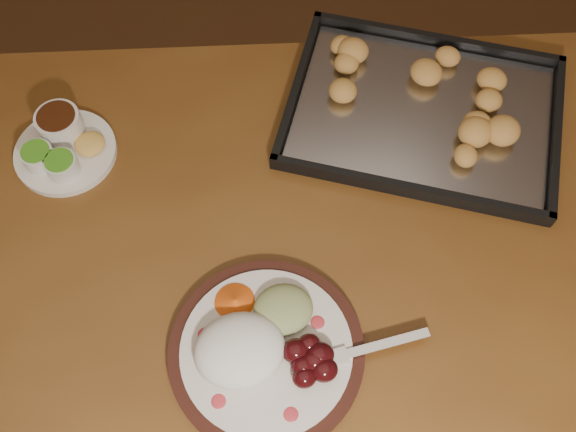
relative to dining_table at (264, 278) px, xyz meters
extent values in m
plane|color=#512F1B|center=(-0.21, 0.09, -0.65)|extent=(4.00, 4.00, 0.00)
cube|color=brown|center=(0.00, 0.00, 0.08)|extent=(1.62, 1.11, 0.04)
cylinder|color=#452514|center=(0.73, 0.27, -0.30)|extent=(0.07, 0.07, 0.71)
cylinder|color=black|center=(-0.02, -0.16, 0.11)|extent=(0.29, 0.29, 0.02)
cylinder|color=silver|center=(-0.02, -0.16, 0.12)|extent=(0.25, 0.25, 0.01)
ellipsoid|color=#BA2C35|center=(-0.10, -0.22, 0.12)|extent=(0.02, 0.02, 0.00)
ellipsoid|color=#BA2C35|center=(-0.01, -0.26, 0.12)|extent=(0.02, 0.02, 0.00)
ellipsoid|color=#BA2C35|center=(0.06, -0.13, 0.12)|extent=(0.02, 0.02, 0.00)
ellipsoid|color=#BA2C35|center=(-0.11, -0.12, 0.12)|extent=(0.02, 0.02, 0.00)
ellipsoid|color=silver|center=(-0.06, -0.16, 0.13)|extent=(0.15, 0.14, 0.06)
ellipsoid|color=#43090E|center=(0.02, -0.20, 0.13)|extent=(0.04, 0.03, 0.03)
ellipsoid|color=#43090E|center=(0.05, -0.19, 0.13)|extent=(0.04, 0.03, 0.03)
ellipsoid|color=#43090E|center=(0.04, -0.17, 0.13)|extent=(0.04, 0.03, 0.03)
ellipsoid|color=#43090E|center=(0.05, -0.21, 0.13)|extent=(0.04, 0.03, 0.03)
ellipsoid|color=#43090E|center=(0.02, -0.17, 0.13)|extent=(0.04, 0.03, 0.03)
ellipsoid|color=#43090E|center=(0.04, -0.19, 0.13)|extent=(0.04, 0.03, 0.03)
ellipsoid|color=#43090E|center=(0.02, -0.21, 0.13)|extent=(0.04, 0.03, 0.03)
ellipsoid|color=tan|center=(0.01, -0.11, 0.13)|extent=(0.11, 0.10, 0.04)
cone|color=#D55113|center=(-0.06, -0.08, 0.13)|extent=(0.08, 0.08, 0.03)
cube|color=white|center=(0.15, -0.19, 0.12)|extent=(0.14, 0.02, 0.00)
cube|color=white|center=(0.07, -0.19, 0.12)|extent=(0.04, 0.03, 0.00)
cylinder|color=white|center=(0.05, -0.20, 0.12)|extent=(0.03, 0.00, 0.00)
cylinder|color=white|center=(0.05, -0.20, 0.12)|extent=(0.03, 0.00, 0.00)
cylinder|color=white|center=(0.05, -0.19, 0.12)|extent=(0.03, 0.00, 0.00)
cylinder|color=white|center=(0.05, -0.18, 0.12)|extent=(0.03, 0.00, 0.00)
cylinder|color=silver|center=(-0.30, 0.26, 0.10)|extent=(0.18, 0.18, 0.01)
cylinder|color=silver|center=(-0.34, 0.24, 0.13)|extent=(0.06, 0.06, 0.03)
cylinder|color=#41901C|center=(-0.34, 0.24, 0.14)|extent=(0.05, 0.05, 0.00)
cylinder|color=silver|center=(-0.30, 0.22, 0.13)|extent=(0.06, 0.06, 0.03)
cylinder|color=#41901C|center=(-0.30, 0.22, 0.14)|extent=(0.05, 0.05, 0.00)
cylinder|color=silver|center=(-0.30, 0.30, 0.13)|extent=(0.08, 0.08, 0.04)
cylinder|color=#331609|center=(-0.30, 0.30, 0.15)|extent=(0.07, 0.07, 0.00)
ellipsoid|color=#E3B450|center=(-0.26, 0.26, 0.12)|extent=(0.05, 0.05, 0.02)
cube|color=black|center=(0.33, 0.22, 0.10)|extent=(0.58, 0.52, 0.01)
cube|color=black|center=(0.41, 0.37, 0.12)|extent=(0.44, 0.22, 0.02)
cube|color=black|center=(0.26, 0.06, 0.12)|extent=(0.44, 0.22, 0.02)
cube|color=black|center=(0.54, 0.12, 0.12)|extent=(0.16, 0.32, 0.02)
cube|color=black|center=(0.12, 0.31, 0.12)|extent=(0.16, 0.32, 0.02)
cube|color=silver|center=(0.33, 0.22, 0.11)|extent=(0.54, 0.48, 0.00)
ellipsoid|color=gold|center=(0.39, 0.19, 0.13)|extent=(0.05, 0.05, 0.04)
ellipsoid|color=gold|center=(0.45, 0.20, 0.13)|extent=(0.07, 0.07, 0.04)
ellipsoid|color=gold|center=(0.41, 0.28, 0.13)|extent=(0.07, 0.07, 0.04)
ellipsoid|color=gold|center=(0.36, 0.27, 0.13)|extent=(0.05, 0.05, 0.04)
ellipsoid|color=gold|center=(0.32, 0.31, 0.13)|extent=(0.07, 0.07, 0.04)
ellipsoid|color=gold|center=(0.30, 0.26, 0.13)|extent=(0.07, 0.07, 0.04)
ellipsoid|color=gold|center=(0.22, 0.27, 0.13)|extent=(0.05, 0.05, 0.04)
ellipsoid|color=gold|center=(0.25, 0.20, 0.13)|extent=(0.07, 0.07, 0.04)
ellipsoid|color=gold|center=(0.24, 0.20, 0.13)|extent=(0.07, 0.07, 0.04)
ellipsoid|color=gold|center=(0.29, 0.13, 0.13)|extent=(0.05, 0.05, 0.04)
ellipsoid|color=gold|center=(0.34, 0.17, 0.13)|extent=(0.07, 0.07, 0.04)
ellipsoid|color=gold|center=(0.42, 0.14, 0.13)|extent=(0.07, 0.07, 0.04)
camera|label=1|loc=(-0.04, -0.43, 1.04)|focal=40.00mm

